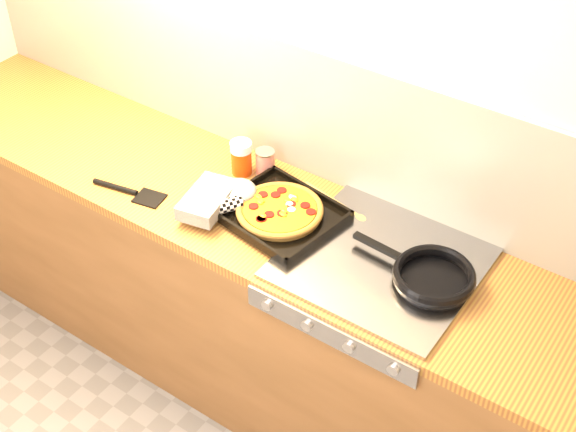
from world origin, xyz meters
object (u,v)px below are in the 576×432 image
Objects in this scene: pizza_on_tray at (261,207)px; juice_glass at (241,157)px; frying_pan at (432,276)px; tomato_can at (265,162)px.

juice_glass is at bearing 141.52° from pizza_on_tray.
pizza_on_tray is at bearing -177.12° from frying_pan.
frying_pan is at bearing 2.88° from pizza_on_tray.
pizza_on_tray is at bearing -38.48° from juice_glass.
pizza_on_tray is 0.63m from frying_pan.
tomato_can reaches higher than pizza_on_tray.
pizza_on_tray is 1.21× the size of frying_pan.
juice_glass is at bearing 171.04° from frying_pan.
tomato_can is (-0.77, 0.18, 0.01)m from frying_pan.
frying_pan is 4.37× the size of tomato_can.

